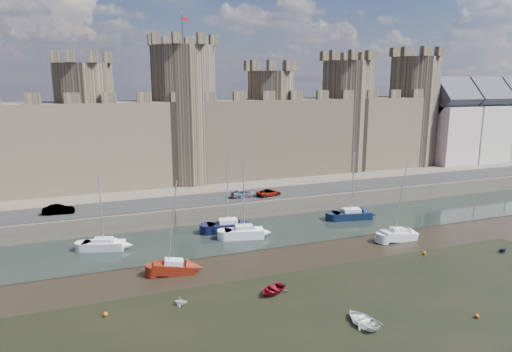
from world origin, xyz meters
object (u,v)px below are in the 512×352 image
(car_3, at_px, (269,193))
(sailboat_4, at_px, (174,267))
(sailboat_0, at_px, (104,244))
(sailboat_5, at_px, (398,235))
(sailboat_1, at_px, (228,226))
(sailboat_3, at_px, (351,214))
(car_1, at_px, (59,210))
(sailboat_2, at_px, (244,232))
(car_2, at_px, (244,194))

(car_3, relative_size, sailboat_4, 0.39)
(sailboat_0, relative_size, sailboat_5, 0.89)
(sailboat_5, bearing_deg, sailboat_1, 151.04)
(sailboat_1, relative_size, sailboat_3, 1.12)
(sailboat_1, bearing_deg, sailboat_5, -21.26)
(car_1, xyz_separation_m, sailboat_2, (22.21, -10.94, -2.31))
(sailboat_0, bearing_deg, sailboat_2, 10.82)
(sailboat_3, bearing_deg, sailboat_0, -168.79)
(car_2, height_order, sailboat_4, sailboat_4)
(sailboat_5, bearing_deg, car_3, 121.32)
(sailboat_5, bearing_deg, sailboat_2, 157.40)
(car_2, xyz_separation_m, sailboat_2, (-3.75, -10.60, -2.26))
(car_3, xyz_separation_m, sailboat_1, (-8.66, -6.80, -2.20))
(sailboat_0, distance_m, sailboat_4, 11.78)
(car_3, height_order, sailboat_3, sailboat_3)
(sailboat_3, bearing_deg, car_3, 152.84)
(sailboat_1, distance_m, sailboat_4, 14.24)
(sailboat_0, relative_size, sailboat_1, 0.82)
(car_2, bearing_deg, sailboat_4, 141.92)
(car_1, xyz_separation_m, sailboat_1, (21.04, -7.80, -2.30))
(car_3, height_order, sailboat_1, sailboat_1)
(sailboat_1, distance_m, sailboat_3, 18.54)
(car_1, height_order, car_2, car_1)
(sailboat_0, bearing_deg, car_3, 35.48)
(sailboat_3, relative_size, sailboat_4, 0.98)
(car_3, xyz_separation_m, sailboat_0, (-24.56, -7.86, -2.32))
(sailboat_1, bearing_deg, car_1, 167.23)
(car_3, xyz_separation_m, sailboat_4, (-17.93, -17.60, -2.31))
(car_2, distance_m, sailboat_0, 22.63)
(car_3, distance_m, sailboat_3, 12.75)
(sailboat_2, bearing_deg, car_1, 166.04)
(sailboat_0, bearing_deg, car_1, 137.83)
(car_2, distance_m, sailboat_2, 11.47)
(car_2, height_order, sailboat_0, sailboat_0)
(car_3, height_order, sailboat_0, sailboat_0)
(sailboat_0, height_order, sailboat_3, sailboat_3)
(car_1, height_order, car_3, car_1)
(sailboat_2, bearing_deg, sailboat_4, -131.50)
(sailboat_0, xyz_separation_m, sailboat_1, (15.90, 1.06, 0.12))
(car_2, height_order, sailboat_1, sailboat_1)
(sailboat_2, bearing_deg, sailboat_1, 122.85)
(car_1, distance_m, sailboat_3, 40.58)
(car_3, bearing_deg, sailboat_1, 116.48)
(car_2, bearing_deg, car_3, -100.32)
(sailboat_0, relative_size, sailboat_2, 0.85)
(sailboat_5, bearing_deg, sailboat_0, 164.66)
(sailboat_2, bearing_deg, car_2, 82.75)
(sailboat_2, xyz_separation_m, sailboat_5, (18.14, -7.50, -0.11))
(sailboat_4, relative_size, sailboat_5, 0.99)
(sailboat_4, bearing_deg, car_2, 61.42)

